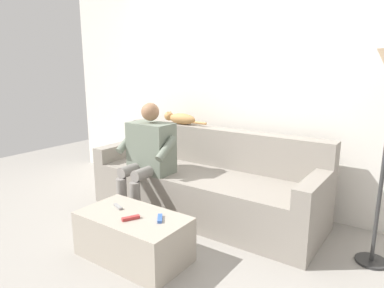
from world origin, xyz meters
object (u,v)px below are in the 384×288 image
at_px(remote_red, 131,218).
at_px(cat_on_backrest, 180,118).
at_px(couch, 206,185).
at_px(remote_gray, 118,207).
at_px(coffee_table, 133,236).
at_px(remote_blue, 160,218).
at_px(person_solo_seated, 148,153).

bearing_deg(remote_red, cat_on_backrest, -129.96).
height_order(couch, remote_gray, couch).
distance_m(coffee_table, remote_gray, 0.28).
xyz_separation_m(coffee_table, cat_on_backrest, (0.54, -1.34, 0.74)).
distance_m(cat_on_backrest, remote_blue, 1.59).
relative_size(cat_on_backrest, remote_blue, 4.28).
xyz_separation_m(cat_on_backrest, remote_blue, (-0.77, 1.28, -0.54)).
xyz_separation_m(coffee_table, remote_red, (-0.05, 0.07, 0.19)).
height_order(coffee_table, remote_red, remote_red).
distance_m(couch, remote_red, 1.14).
xyz_separation_m(couch, coffee_table, (0.00, 1.07, -0.12)).
relative_size(coffee_table, cat_on_backrest, 1.53).
bearing_deg(person_solo_seated, couch, -139.50).
bearing_deg(remote_red, remote_blue, 151.80).
bearing_deg(remote_blue, remote_gray, 54.79).
bearing_deg(coffee_table, remote_gray, -9.68).
distance_m(couch, remote_blue, 1.04).
height_order(remote_red, remote_gray, remote_red).
bearing_deg(couch, person_solo_seated, 40.50).
xyz_separation_m(coffee_table, remote_blue, (-0.23, -0.06, 0.19)).
relative_size(remote_gray, remote_blue, 0.89).
height_order(couch, cat_on_backrest, cat_on_backrest).
distance_m(person_solo_seated, remote_gray, 0.75).
bearing_deg(remote_gray, person_solo_seated, -49.22).
bearing_deg(couch, remote_gray, 78.97).
bearing_deg(cat_on_backrest, remote_red, 112.55).
distance_m(couch, person_solo_seated, 0.69).
height_order(remote_red, remote_blue, remote_red).
bearing_deg(coffee_table, remote_blue, -165.43).
bearing_deg(remote_red, coffee_table, -117.36).
bearing_deg(person_solo_seated, remote_red, 123.50).
distance_m(cat_on_backrest, remote_red, 1.62).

